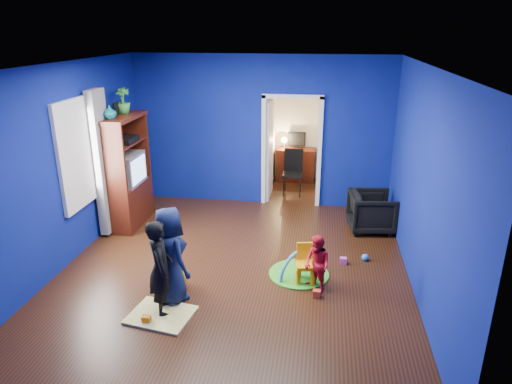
# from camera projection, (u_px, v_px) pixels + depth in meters

# --- Properties ---
(floor) EXTENTS (5.00, 5.50, 0.01)m
(floor) POSITION_uv_depth(u_px,v_px,m) (235.00, 268.00, 6.73)
(floor) COLOR black
(floor) RESTS_ON ground
(ceiling) EXTENTS (5.00, 5.50, 0.01)m
(ceiling) POSITION_uv_depth(u_px,v_px,m) (231.00, 65.00, 5.74)
(ceiling) COLOR white
(ceiling) RESTS_ON wall_back
(wall_back) EXTENTS (5.00, 0.02, 2.90)m
(wall_back) POSITION_uv_depth(u_px,v_px,m) (261.00, 132.00, 8.80)
(wall_back) COLOR navy
(wall_back) RESTS_ON floor
(wall_front) EXTENTS (5.00, 0.02, 2.90)m
(wall_front) POSITION_uv_depth(u_px,v_px,m) (167.00, 278.00, 3.68)
(wall_front) COLOR navy
(wall_front) RESTS_ON floor
(wall_left) EXTENTS (0.02, 5.50, 2.90)m
(wall_left) POSITION_uv_depth(u_px,v_px,m) (64.00, 167.00, 6.59)
(wall_left) COLOR navy
(wall_left) RESTS_ON floor
(wall_right) EXTENTS (0.02, 5.50, 2.90)m
(wall_right) POSITION_uv_depth(u_px,v_px,m) (423.00, 184.00, 5.89)
(wall_right) COLOR navy
(wall_right) RESTS_ON floor
(alcove) EXTENTS (1.00, 1.75, 2.50)m
(alcove) POSITION_uv_depth(u_px,v_px,m) (295.00, 133.00, 9.59)
(alcove) COLOR silver
(alcove) RESTS_ON floor
(armchair) EXTENTS (0.84, 0.82, 0.68)m
(armchair) POSITION_uv_depth(u_px,v_px,m) (372.00, 212.00, 7.90)
(armchair) COLOR black
(armchair) RESTS_ON floor
(child_black) EXTENTS (0.45, 0.53, 1.23)m
(child_black) POSITION_uv_depth(u_px,v_px,m) (160.00, 268.00, 5.50)
(child_black) COLOR black
(child_black) RESTS_ON floor
(child_navy) EXTENTS (0.73, 0.72, 1.28)m
(child_navy) POSITION_uv_depth(u_px,v_px,m) (170.00, 255.00, 5.77)
(child_navy) COLOR #0E1135
(child_navy) RESTS_ON floor
(toddler_red) EXTENTS (0.48, 0.49, 0.80)m
(toddler_red) POSITION_uv_depth(u_px,v_px,m) (317.00, 264.00, 6.03)
(toddler_red) COLOR red
(toddler_red) RESTS_ON floor
(vase) EXTENTS (0.26, 0.26, 0.22)m
(vase) POSITION_uv_depth(u_px,v_px,m) (110.00, 112.00, 7.32)
(vase) COLOR #0C5666
(vase) RESTS_ON tv_armoire
(potted_plant) EXTENTS (0.31, 0.31, 0.43)m
(potted_plant) POSITION_uv_depth(u_px,v_px,m) (123.00, 101.00, 7.77)
(potted_plant) COLOR #318833
(potted_plant) RESTS_ON tv_armoire
(tv_armoire) EXTENTS (0.58, 1.14, 1.96)m
(tv_armoire) POSITION_uv_depth(u_px,v_px,m) (124.00, 171.00, 7.97)
(tv_armoire) COLOR #371509
(tv_armoire) RESTS_ON floor
(crt_tv) EXTENTS (0.46, 0.70, 0.54)m
(crt_tv) POSITION_uv_depth(u_px,v_px,m) (126.00, 169.00, 7.95)
(crt_tv) COLOR silver
(crt_tv) RESTS_ON tv_armoire
(yellow_blanket) EXTENTS (0.84, 0.72, 0.03)m
(yellow_blanket) POSITION_uv_depth(u_px,v_px,m) (161.00, 315.00, 5.62)
(yellow_blanket) COLOR #F2E07A
(yellow_blanket) RESTS_ON floor
(hopper_ball) EXTENTS (0.36, 0.36, 0.36)m
(hopper_ball) POSITION_uv_depth(u_px,v_px,m) (175.00, 276.00, 6.17)
(hopper_ball) COLOR yellow
(hopper_ball) RESTS_ON floor
(kid_chair) EXTENTS (0.33, 0.33, 0.50)m
(kid_chair) POSITION_uv_depth(u_px,v_px,m) (306.00, 266.00, 6.29)
(kid_chair) COLOR yellow
(kid_chair) RESTS_ON floor
(play_mat) EXTENTS (0.86, 0.86, 0.02)m
(play_mat) POSITION_uv_depth(u_px,v_px,m) (299.00, 274.00, 6.56)
(play_mat) COLOR green
(play_mat) RESTS_ON floor
(toy_arch) EXTENTS (0.55, 0.61, 0.77)m
(toy_arch) POSITION_uv_depth(u_px,v_px,m) (299.00, 273.00, 6.56)
(toy_arch) COLOR #3F8CD8
(toy_arch) RESTS_ON floor
(window_left) EXTENTS (0.03, 0.95, 1.55)m
(window_left) POSITION_uv_depth(u_px,v_px,m) (76.00, 154.00, 6.88)
(window_left) COLOR white
(window_left) RESTS_ON wall_left
(curtain) EXTENTS (0.14, 0.42, 2.40)m
(curtain) POSITION_uv_depth(u_px,v_px,m) (102.00, 163.00, 7.47)
(curtain) COLOR slate
(curtain) RESTS_ON floor
(doorway) EXTENTS (1.16, 0.10, 2.10)m
(doorway) POSITION_uv_depth(u_px,v_px,m) (291.00, 153.00, 8.85)
(doorway) COLOR white
(doorway) RESTS_ON floor
(study_desk) EXTENTS (0.88, 0.44, 0.75)m
(study_desk) POSITION_uv_depth(u_px,v_px,m) (296.00, 165.00, 10.48)
(study_desk) COLOR #3D140A
(study_desk) RESTS_ON floor
(desk_monitor) EXTENTS (0.40, 0.05, 0.32)m
(desk_monitor) POSITION_uv_depth(u_px,v_px,m) (297.00, 139.00, 10.40)
(desk_monitor) COLOR black
(desk_monitor) RESTS_ON study_desk
(desk_lamp) EXTENTS (0.14, 0.14, 0.14)m
(desk_lamp) POSITION_uv_depth(u_px,v_px,m) (284.00, 140.00, 10.39)
(desk_lamp) COLOR #FFD88C
(desk_lamp) RESTS_ON study_desk
(folding_chair) EXTENTS (0.40, 0.40, 0.92)m
(folding_chair) POSITION_uv_depth(u_px,v_px,m) (293.00, 174.00, 9.56)
(folding_chair) COLOR black
(folding_chair) RESTS_ON floor
(book_shelf) EXTENTS (0.88, 0.24, 0.04)m
(book_shelf) POSITION_uv_depth(u_px,v_px,m) (298.00, 91.00, 10.02)
(book_shelf) COLOR white
(book_shelf) RESTS_ON study_desk
(toy_0) EXTENTS (0.10, 0.08, 0.10)m
(toy_0) POSITION_uv_depth(u_px,v_px,m) (317.00, 294.00, 6.00)
(toy_0) COLOR #D04322
(toy_0) RESTS_ON floor
(toy_1) EXTENTS (0.11, 0.11, 0.11)m
(toy_1) POSITION_uv_depth(u_px,v_px,m) (365.00, 257.00, 6.94)
(toy_1) COLOR blue
(toy_1) RESTS_ON floor
(toy_2) EXTENTS (0.10, 0.08, 0.10)m
(toy_2) POSITION_uv_depth(u_px,v_px,m) (146.00, 320.00, 5.47)
(toy_2) COLOR orange
(toy_2) RESTS_ON floor
(toy_3) EXTENTS (0.10, 0.08, 0.10)m
(toy_3) POSITION_uv_depth(u_px,v_px,m) (343.00, 261.00, 6.85)
(toy_3) COLOR #BA45A2
(toy_3) RESTS_ON floor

